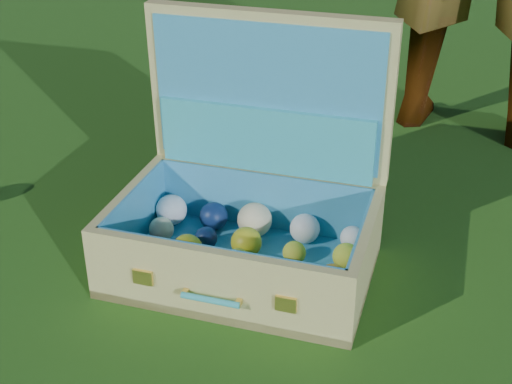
% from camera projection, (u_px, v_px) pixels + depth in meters
% --- Properties ---
extents(ground, '(60.00, 60.00, 0.00)m').
position_uv_depth(ground, '(250.00, 222.00, 1.65)').
color(ground, '#215114').
rests_on(ground, ground).
extents(suitcase, '(0.55, 0.43, 0.50)m').
position_uv_depth(suitcase, '(251.00, 199.00, 1.46)').
color(suitcase, '#CCBF6E').
rests_on(suitcase, ground).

